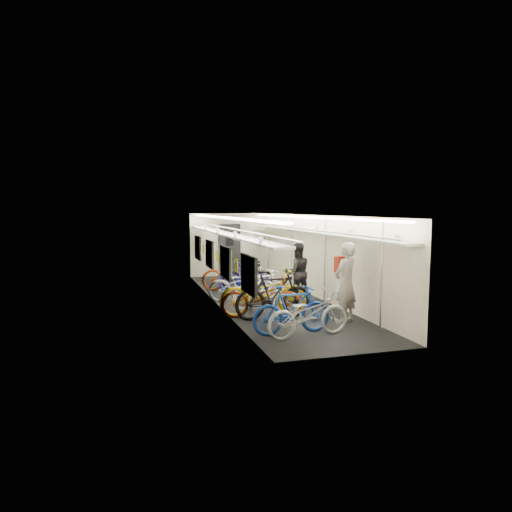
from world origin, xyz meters
TOP-DOWN VIEW (x-y plane):
  - train_car_shell at (-0.36, 0.71)m, footprint 10.00×10.00m
  - bicycle_0 at (-0.36, -3.73)m, footprint 1.88×0.86m
  - bicycle_1 at (-0.60, -3.43)m, footprint 1.72×0.52m
  - bicycle_2 at (-0.79, -1.90)m, footprint 2.01×1.11m
  - bicycle_3 at (-0.53, -2.05)m, footprint 1.98×0.71m
  - bicycle_4 at (-0.67, -1.68)m, footprint 2.19×0.87m
  - bicycle_5 at (-0.49, -0.89)m, footprint 1.79×0.99m
  - bicycle_6 at (-0.78, -0.02)m, footprint 1.98×1.16m
  - bicycle_7 at (-0.40, 1.18)m, footprint 1.69×1.07m
  - bicycle_8 at (-0.57, 1.85)m, footprint 2.09×1.02m
  - bicycle_9 at (-0.15, 1.68)m, footprint 1.70×0.69m
  - passenger_near at (0.90, -2.87)m, footprint 0.80×0.71m
  - passenger_mid at (0.70, -0.36)m, footprint 0.82×0.65m
  - backpack at (0.99, -2.39)m, footprint 0.29×0.22m

SIDE VIEW (x-z plane):
  - bicycle_0 at x=-0.36m, z-range 0.00..0.96m
  - bicycle_6 at x=-0.78m, z-range 0.00..0.98m
  - bicycle_7 at x=-0.40m, z-range 0.00..0.99m
  - bicycle_9 at x=-0.15m, z-range 0.00..0.99m
  - bicycle_2 at x=-0.79m, z-range 0.00..1.00m
  - bicycle_1 at x=-0.60m, z-range 0.00..1.03m
  - bicycle_5 at x=-0.49m, z-range 0.00..1.03m
  - bicycle_8 at x=-0.57m, z-range 0.00..1.05m
  - bicycle_4 at x=-0.67m, z-range 0.00..1.13m
  - bicycle_3 at x=-0.53m, z-range 0.00..1.16m
  - passenger_mid at x=0.70m, z-range 0.00..1.64m
  - passenger_near at x=0.90m, z-range 0.00..1.85m
  - backpack at x=0.99m, z-range 1.09..1.47m
  - train_car_shell at x=-0.36m, z-range -3.34..6.66m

